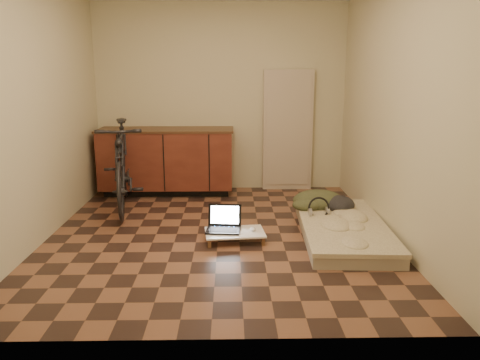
{
  "coord_description": "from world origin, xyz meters",
  "views": [
    {
      "loc": [
        0.14,
        -4.69,
        1.68
      ],
      "look_at": [
        0.23,
        0.14,
        0.55
      ],
      "focal_mm": 35.0,
      "sensor_mm": 36.0,
      "label": 1
    }
  ],
  "objects_px": {
    "futon": "(343,229)",
    "laptop": "(224,225)",
    "bicycle": "(122,161)",
    "lap_desk": "(235,233)"
  },
  "relations": [
    {
      "from": "futon",
      "to": "bicycle",
      "type": "bearing_deg",
      "value": 159.88
    },
    {
      "from": "futon",
      "to": "lap_desk",
      "type": "height_order",
      "value": "futon"
    },
    {
      "from": "lap_desk",
      "to": "laptop",
      "type": "height_order",
      "value": "laptop"
    },
    {
      "from": "bicycle",
      "to": "futon",
      "type": "distance_m",
      "value": 2.77
    },
    {
      "from": "bicycle",
      "to": "laptop",
      "type": "relative_size",
      "value": 5.07
    },
    {
      "from": "futon",
      "to": "lap_desk",
      "type": "xyz_separation_m",
      "value": [
        -1.13,
        -0.12,
        0.01
      ]
    },
    {
      "from": "bicycle",
      "to": "lap_desk",
      "type": "relative_size",
      "value": 2.98
    },
    {
      "from": "futon",
      "to": "lap_desk",
      "type": "distance_m",
      "value": 1.13
    },
    {
      "from": "futon",
      "to": "lap_desk",
      "type": "relative_size",
      "value": 2.89
    },
    {
      "from": "futon",
      "to": "laptop",
      "type": "distance_m",
      "value": 1.24
    }
  ]
}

